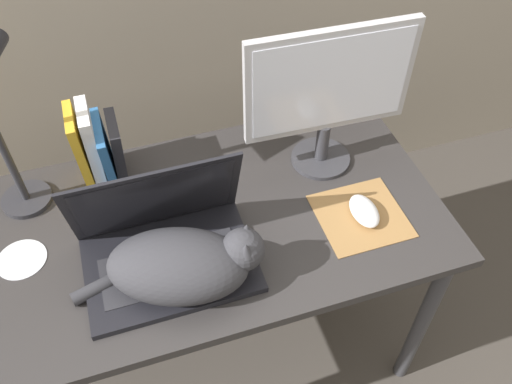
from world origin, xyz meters
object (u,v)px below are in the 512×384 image
Objects in this scene: book_row at (99,150)px; laptop at (166,245)px; cat at (184,264)px; external_monitor at (329,92)px; cd_disc at (22,259)px; computer_mouse at (364,211)px.

laptop is at bearing -71.41° from book_row.
laptop is 0.90× the size of cat.
cat is 1.84× the size of book_row.
book_row is (-0.59, 0.12, -0.13)m from external_monitor.
cd_disc is at bearing 162.86° from laptop.
external_monitor reaches higher than cd_disc.
cat is (0.03, -0.08, 0.02)m from laptop.
computer_mouse is at bearing -83.65° from external_monitor.
laptop is 3.55× the size of computer_mouse.
book_row is (-0.61, 0.34, 0.08)m from computer_mouse.
book_row is at bearing 108.34° from cat.
cat is at bearing -173.13° from computer_mouse.
cat is 3.69× the size of cd_disc.
cd_disc is (-0.34, 0.10, -0.05)m from laptop.
external_monitor is 1.83× the size of book_row.
cd_disc is at bearing -137.77° from book_row.
computer_mouse is 0.47× the size of book_row.
computer_mouse is at bearing 6.87° from cat.
external_monitor is at bearing 22.58° from laptop.
laptop reaches higher than book_row.
computer_mouse is 0.71m from book_row.
computer_mouse is at bearing -8.81° from cd_disc.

